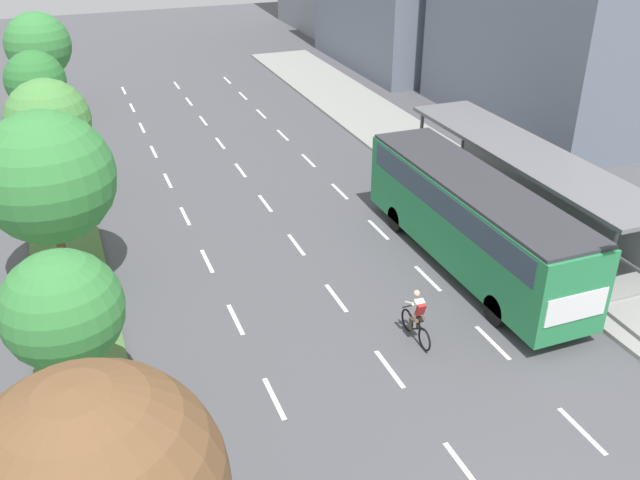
% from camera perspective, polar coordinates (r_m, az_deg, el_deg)
% --- Properties ---
extents(median_strip, '(2.60, 52.00, 0.12)m').
position_cam_1_polar(median_strip, '(29.32, -20.44, 0.75)').
color(median_strip, '#4C7038').
rests_on(median_strip, ground).
extents(sidewalk_right, '(4.50, 52.00, 0.15)m').
position_cam_1_polar(sidewalk_right, '(33.80, 10.49, 5.75)').
color(sidewalk_right, gray).
rests_on(sidewalk_right, ground).
extents(lane_divider_left, '(0.14, 46.27, 0.01)m').
position_cam_1_polar(lane_divider_left, '(27.52, -10.27, 0.24)').
color(lane_divider_left, white).
rests_on(lane_divider_left, ground).
extents(lane_divider_center, '(0.14, 46.27, 0.01)m').
position_cam_1_polar(lane_divider_center, '(28.26, -3.34, 1.44)').
color(lane_divider_center, white).
rests_on(lane_divider_center, ground).
extents(lane_divider_right, '(0.14, 46.27, 0.01)m').
position_cam_1_polar(lane_divider_right, '(29.39, 3.16, 2.55)').
color(lane_divider_right, white).
rests_on(lane_divider_right, ground).
extents(bus_shelter, '(2.90, 13.51, 2.86)m').
position_cam_1_polar(bus_shelter, '(29.04, 16.92, 5.02)').
color(bus_shelter, gray).
rests_on(bus_shelter, sidewalk_right).
extents(bus, '(2.54, 11.29, 3.37)m').
position_cam_1_polar(bus, '(24.77, 12.43, 2.08)').
color(bus, '#28844C').
rests_on(bus, ground).
extents(cyclist, '(0.46, 1.82, 1.71)m').
position_cam_1_polar(cyclist, '(21.12, 8.01, -6.41)').
color(cyclist, black).
rests_on(cyclist, ground).
extents(median_tree_second, '(2.96, 2.96, 4.80)m').
position_cam_1_polar(median_tree_second, '(17.66, -20.54, -5.45)').
color(median_tree_second, brown).
rests_on(median_tree_second, median_strip).
extents(median_tree_third, '(4.35, 4.35, 6.09)m').
position_cam_1_polar(median_tree_third, '(23.83, -21.64, 4.82)').
color(median_tree_third, brown).
rests_on(median_tree_third, median_strip).
extents(median_tree_fourth, '(3.44, 3.44, 5.30)m').
position_cam_1_polar(median_tree_fourth, '(30.72, -21.57, 9.15)').
color(median_tree_fourth, brown).
rests_on(median_tree_fourth, median_strip).
extents(median_tree_fifth, '(2.96, 2.96, 4.95)m').
position_cam_1_polar(median_tree_fifth, '(37.66, -22.50, 12.06)').
color(median_tree_fifth, brown).
rests_on(median_tree_fifth, median_strip).
extents(median_tree_farthest, '(3.75, 3.75, 5.61)m').
position_cam_1_polar(median_tree_farthest, '(44.59, -22.30, 14.70)').
color(median_tree_farthest, brown).
rests_on(median_tree_farthest, median_strip).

